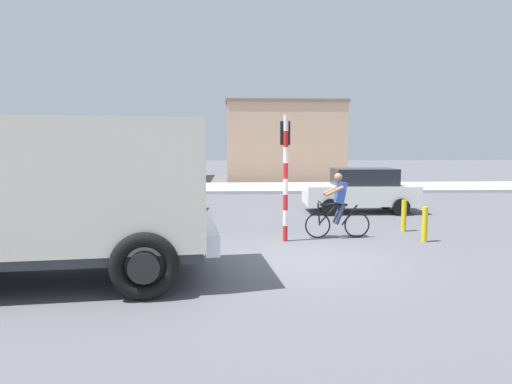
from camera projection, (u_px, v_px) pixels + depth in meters
ground_plane at (303, 259)px, 9.62m from camera, size 120.00×120.00×0.00m
sidewalk_far at (261, 188)px, 24.75m from camera, size 80.00×5.00×0.16m
truck_foreground at (57, 190)px, 7.93m from camera, size 5.66×3.27×2.90m
cyclist at (338, 206)px, 11.77m from camera, size 1.73×0.50×1.72m
traffic_light_pole at (285, 160)px, 11.31m from camera, size 0.24×0.43×3.20m
car_red_near at (361, 190)px, 16.28m from camera, size 4.03×1.94×1.60m
car_white_mid at (141, 189)px, 16.48m from camera, size 4.11×2.09×1.60m
bollard_near at (425, 224)px, 11.31m from camera, size 0.14×0.14×0.90m
bollard_far at (404, 216)px, 12.70m from camera, size 0.14×0.14×0.90m
building_corner_left at (110, 152)px, 31.30m from camera, size 10.83×8.05×3.83m
building_mid_block at (282, 142)px, 31.85m from camera, size 7.87×7.29×5.34m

